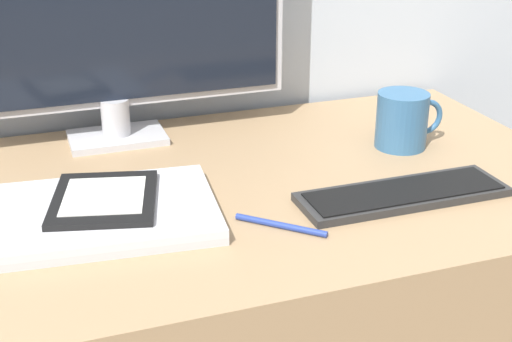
% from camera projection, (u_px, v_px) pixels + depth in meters
% --- Properties ---
extents(monitor, '(0.63, 0.11, 0.44)m').
position_uv_depth(monitor, '(106.00, 7.00, 1.18)').
color(monitor, '#B7B7BC').
rests_on(monitor, desk).
extents(keyboard, '(0.32, 0.10, 0.01)m').
position_uv_depth(keyboard, '(403.00, 194.00, 1.05)').
color(keyboard, '#282828').
rests_on(keyboard, desk).
extents(laptop, '(0.34, 0.25, 0.02)m').
position_uv_depth(laptop, '(99.00, 214.00, 0.99)').
color(laptop, '#BCBCC1').
rests_on(laptop, desk).
extents(ereader, '(0.18, 0.20, 0.01)m').
position_uv_depth(ereader, '(104.00, 198.00, 0.99)').
color(ereader, black).
rests_on(ereader, laptop).
extents(coffee_mug, '(0.12, 0.09, 0.10)m').
position_uv_depth(coffee_mug, '(403.00, 120.00, 1.23)').
color(coffee_mug, '#336089').
rests_on(coffee_mug, desk).
extents(pen, '(0.10, 0.10, 0.01)m').
position_uv_depth(pen, '(281.00, 225.00, 0.97)').
color(pen, navy).
rests_on(pen, desk).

